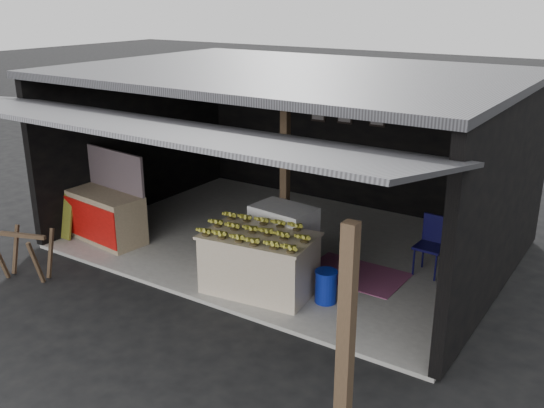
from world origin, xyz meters
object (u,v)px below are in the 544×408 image
Objects in this scene: neighbor_stall at (105,214)px; sawhorse at (25,250)px; white_crate at (283,239)px; banana_table at (259,263)px; plastic_chair at (433,240)px; water_barrel at (326,287)px.

neighbor_stall is 1.69m from sawhorse.
white_crate is at bearing 17.36° from sawhorse.
white_crate reaches higher than banana_table.
white_crate is 1.23× the size of sawhorse.
plastic_chair is at bearing 25.83° from neighbor_stall.
white_crate reaches higher than water_barrel.
sawhorse is at bearing -80.18° from neighbor_stall.
neighbor_stall is at bearing -157.50° from plastic_chair.
banana_table is 1.87× the size of plastic_chair.
banana_table is at bearing 6.33° from sawhorse.
sawhorse is 1.90× the size of water_barrel.
sawhorse is at bearing -142.38° from plastic_chair.
water_barrel is at bearing 7.52° from neighbor_stall.
plastic_chair is at bearing 37.07° from white_crate.
neighbor_stall reaches higher than plastic_chair.
plastic_chair is at bearing 63.21° from water_barrel.
white_crate is 3.94m from sawhorse.
banana_table is at bearing -77.58° from white_crate.
plastic_chair is (1.86, 1.99, 0.10)m from banana_table.
sawhorse is at bearing -137.86° from white_crate.
banana_table is 3.36m from neighbor_stall.
banana_table is 1.63× the size of white_crate.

